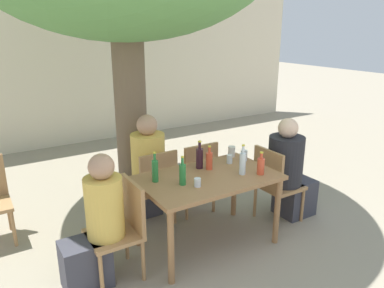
% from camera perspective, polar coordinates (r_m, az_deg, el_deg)
% --- Properties ---
extents(ground_plane, '(30.00, 30.00, 0.00)m').
position_cam_1_polar(ground_plane, '(4.05, 2.31, -14.87)').
color(ground_plane, gray).
extents(cafe_building_wall, '(10.00, 0.08, 2.80)m').
position_cam_1_polar(cafe_building_wall, '(7.35, -16.68, 10.91)').
color(cafe_building_wall, beige).
rests_on(cafe_building_wall, ground_plane).
extents(dining_table_front, '(1.36, 0.83, 0.76)m').
position_cam_1_polar(dining_table_front, '(3.73, 2.44, -6.19)').
color(dining_table_front, '#996B42').
rests_on(dining_table_front, ground_plane).
extents(patio_chair_0, '(0.44, 0.44, 0.89)m').
position_cam_1_polar(patio_chair_0, '(3.43, -10.57, -11.95)').
color(patio_chair_0, '#A87A4C').
rests_on(patio_chair_0, ground_plane).
extents(patio_chair_1, '(0.44, 0.44, 0.89)m').
position_cam_1_polar(patio_chair_1, '(4.34, 12.47, -5.55)').
color(patio_chair_1, '#A87A4C').
rests_on(patio_chair_1, ground_plane).
extents(patio_chair_2, '(0.44, 0.44, 0.89)m').
position_cam_1_polar(patio_chair_2, '(4.19, -5.69, -6.04)').
color(patio_chair_2, '#A87A4C').
rests_on(patio_chair_2, ground_plane).
extents(patio_chair_3, '(0.44, 0.44, 0.89)m').
position_cam_1_polar(patio_chair_3, '(4.43, 0.63, -4.58)').
color(patio_chair_3, '#A87A4C').
rests_on(patio_chair_3, ground_plane).
extents(person_seated_0, '(0.56, 0.32, 1.18)m').
position_cam_1_polar(person_seated_0, '(3.36, -14.40, -12.38)').
color(person_seated_0, '#383842').
rests_on(person_seated_0, ground_plane).
extents(person_seated_1, '(0.60, 0.40, 1.21)m').
position_cam_1_polar(person_seated_1, '(4.47, 14.60, -4.27)').
color(person_seated_1, '#383842').
rests_on(person_seated_1, ground_plane).
extents(person_seated_2, '(0.38, 0.59, 1.25)m').
position_cam_1_polar(person_seated_2, '(4.35, -7.03, -4.13)').
color(person_seated_2, '#383842').
rests_on(person_seated_2, ground_plane).
extents(water_bottle_0, '(0.06, 0.06, 0.31)m').
position_cam_1_polar(water_bottle_0, '(3.73, 7.72, -2.86)').
color(water_bottle_0, silver).
rests_on(water_bottle_0, dining_table_front).
extents(soda_bottle_1, '(0.07, 0.07, 0.23)m').
position_cam_1_polar(soda_bottle_1, '(3.77, 10.44, -3.26)').
color(soda_bottle_1, '#DB4C2D').
rests_on(soda_bottle_1, dining_table_front).
extents(green_bottle_2, '(0.06, 0.06, 0.30)m').
position_cam_1_polar(green_bottle_2, '(3.54, -5.65, -3.99)').
color(green_bottle_2, '#287A38').
rests_on(green_bottle_2, dining_table_front).
extents(green_bottle_3, '(0.06, 0.06, 0.28)m').
position_cam_1_polar(green_bottle_3, '(3.46, -1.45, -4.56)').
color(green_bottle_3, '#287A38').
rests_on(green_bottle_3, dining_table_front).
extents(wine_bottle_4, '(0.07, 0.07, 0.29)m').
position_cam_1_polar(wine_bottle_4, '(3.85, 1.15, -2.09)').
color(wine_bottle_4, '#331923').
rests_on(wine_bottle_4, dining_table_front).
extents(soda_bottle_5, '(0.07, 0.07, 0.25)m').
position_cam_1_polar(soda_bottle_5, '(3.83, 2.65, -2.49)').
color(soda_bottle_5, '#DB4C2D').
rests_on(soda_bottle_5, dining_table_front).
extents(drinking_glass_0, '(0.06, 0.06, 0.09)m').
position_cam_1_polar(drinking_glass_0, '(4.03, 5.74, -2.29)').
color(drinking_glass_0, silver).
rests_on(drinking_glass_0, dining_table_front).
extents(drinking_glass_1, '(0.08, 0.08, 0.12)m').
position_cam_1_polar(drinking_glass_1, '(4.23, 6.05, -1.13)').
color(drinking_glass_1, silver).
rests_on(drinking_glass_1, dining_table_front).
extents(drinking_glass_2, '(0.06, 0.06, 0.08)m').
position_cam_1_polar(drinking_glass_2, '(3.45, 0.84, -5.87)').
color(drinking_glass_2, white).
rests_on(drinking_glass_2, dining_table_front).
extents(drinking_glass_3, '(0.07, 0.07, 0.12)m').
position_cam_1_polar(drinking_glass_3, '(4.12, 7.93, -1.74)').
color(drinking_glass_3, white).
rests_on(drinking_glass_3, dining_table_front).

